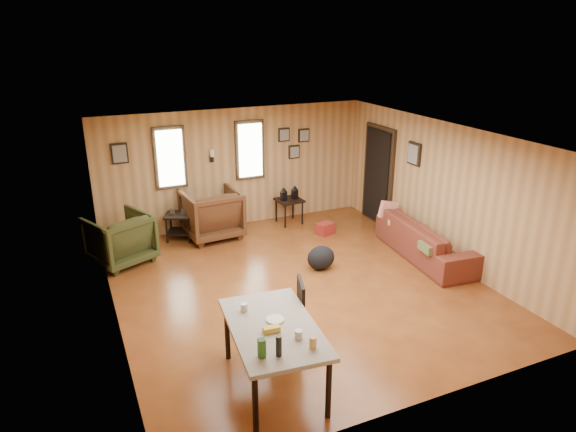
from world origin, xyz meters
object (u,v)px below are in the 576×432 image
(end_table, at_px, (179,222))
(dining_table, at_px, (274,332))
(side_table, at_px, (289,198))
(sofa, at_px, (429,234))
(recliner_green, at_px, (120,237))
(recliner_brown, at_px, (212,211))

(end_table, distance_m, dining_table, 4.76)
(side_table, xyz_separation_m, dining_table, (-2.29, -4.70, 0.17))
(sofa, relative_size, side_table, 2.84)
(side_table, height_order, dining_table, dining_table)
(recliner_green, relative_size, end_table, 1.51)
(end_table, relative_size, dining_table, 0.39)
(sofa, xyz_separation_m, end_table, (-3.86, 2.59, -0.09))
(recliner_green, distance_m, end_table, 1.32)
(recliner_green, height_order, side_table, recliner_green)
(dining_table, bearing_deg, end_table, 95.74)
(recliner_brown, relative_size, end_table, 1.63)
(recliner_brown, relative_size, dining_table, 0.64)
(sofa, distance_m, recliner_green, 5.40)
(end_table, bearing_deg, recliner_brown, -11.58)
(sofa, relative_size, dining_table, 1.40)
(recliner_brown, distance_m, dining_table, 4.66)
(end_table, bearing_deg, sofa, -33.89)
(dining_table, bearing_deg, recliner_brown, 88.17)
(dining_table, bearing_deg, sofa, 34.83)
(sofa, relative_size, recliner_green, 2.35)
(end_table, relative_size, side_table, 0.80)
(side_table, bearing_deg, sofa, -58.39)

